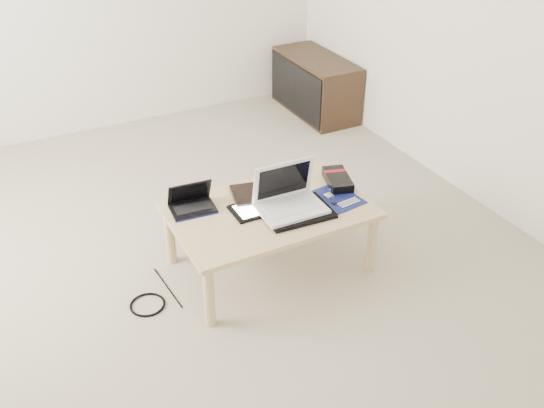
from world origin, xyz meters
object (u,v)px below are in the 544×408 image
netbook (192,203)px  media_cabinet (315,85)px  gpu_box (338,180)px  coffee_table (270,215)px  white_laptop (289,199)px

netbook → media_cabinet: bearing=42.7°
media_cabinet → gpu_box: bearing=-116.9°
coffee_table → netbook: bearing=153.3°
netbook → gpu_box: bearing=-9.0°
gpu_box → white_laptop: bearing=-163.1°
netbook → white_laptop: 0.54m
coffee_table → white_laptop: size_ratio=3.03×
netbook → white_laptop: (0.47, -0.26, 0.04)m
media_cabinet → gpu_box: (-0.90, -1.76, 0.18)m
gpu_box → netbook: bearing=171.0°
coffee_table → white_laptop: 0.16m
media_cabinet → netbook: 2.40m
media_cabinet → netbook: size_ratio=3.51×
white_laptop → coffee_table: bearing=142.5°
coffee_table → netbook: size_ratio=4.29×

